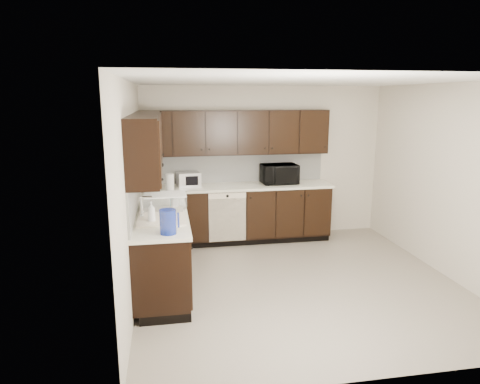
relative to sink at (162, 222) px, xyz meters
The scene contains 20 objects.
floor 1.90m from the sink, ahead, with size 4.00×4.00×0.00m, color gray.
ceiling 2.33m from the sink, ahead, with size 4.00×4.00×0.00m, color white.
wall_back 2.65m from the sink, 50.13° to the left, with size 4.00×0.02×2.50m, color beige.
wall_left 0.49m from the sink, behind, with size 0.02×4.00×2.50m, color beige.
wall_right 3.70m from the sink, ahead, with size 0.02×4.00×2.50m, color beige.
wall_front 2.63m from the sink, 49.77° to the right, with size 4.00×0.02×2.50m, color beige.
lower_cabinets 1.39m from the sink, 58.99° to the left, with size 3.00×2.80×0.90m.
countertop 1.31m from the sink, 59.01° to the left, with size 3.03×2.83×0.04m.
backsplash 1.44m from the sink, 70.83° to the left, with size 3.00×2.80×0.48m.
upper_cabinets 1.61m from the sink, 64.56° to the left, with size 3.00×2.80×0.70m.
dishwasher 1.76m from the sink, 55.40° to the left, with size 0.58×0.04×0.78m.
sink is the anchor object (origin of this frame).
microwave 2.57m from the sink, 42.60° to the left, with size 0.57×0.39×0.31m, color black.
soap_bottle_a 0.48m from the sink, 68.84° to the left, with size 0.08×0.08×0.18m, color gray.
soap_bottle_b 0.27m from the sink, 120.07° to the right, with size 0.09×0.09×0.24m, color gray.
toaster_oven 1.82m from the sink, 76.82° to the left, with size 0.35×0.26×0.22m, color #AFAFB1.
storage_bin 0.39m from the sink, 82.43° to the left, with size 0.50×0.37×0.19m, color silver.
blue_pitcher 0.66m from the sink, 83.29° to the right, with size 0.17×0.17×0.26m, color #102595.
teal_tumbler 0.51m from the sink, 72.36° to the left, with size 0.08×0.08×0.18m, color #0C7E84.
paper_towel_roll 1.38m from the sink, 85.05° to the left, with size 0.13×0.13×0.28m, color silver.
Camera 1 is at (-1.60, -4.92, 2.31)m, focal length 32.00 mm.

